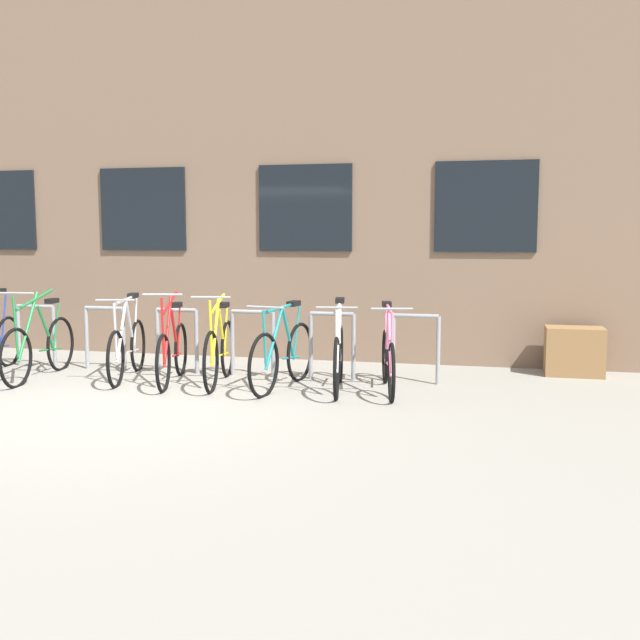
# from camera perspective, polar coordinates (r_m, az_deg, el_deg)

# --- Properties ---
(ground_plane) EXTENTS (42.00, 42.00, 0.00)m
(ground_plane) POSITION_cam_1_polar(r_m,az_deg,el_deg) (7.84, -15.55, -6.49)
(ground_plane) COLOR gray
(storefront_building) EXTENTS (28.00, 5.47, 6.41)m
(storefront_building) POSITION_cam_1_polar(r_m,az_deg,el_deg) (13.22, -3.36, 12.99)
(storefront_building) COLOR #7A604C
(storefront_building) RESTS_ON ground
(bike_rack) EXTENTS (6.58, 0.05, 0.82)m
(bike_rack) POSITION_cam_1_polar(r_m,az_deg,el_deg) (9.50, -10.96, -1.03)
(bike_rack) COLOR gray
(bike_rack) RESTS_ON ground
(bicycle_silver) EXTENTS (0.53, 1.68, 1.03)m
(bicycle_silver) POSITION_cam_1_polar(r_m,az_deg,el_deg) (9.29, -14.61, -2.04)
(bicycle_silver) COLOR black
(bicycle_silver) RESTS_ON ground
(bicycle_green) EXTENTS (0.44, 1.79, 1.11)m
(bicycle_green) POSITION_cam_1_polar(r_m,az_deg,el_deg) (9.63, -20.79, -1.91)
(bicycle_green) COLOR black
(bicycle_green) RESTS_ON ground
(bicycle_yellow) EXTENTS (0.44, 1.65, 1.09)m
(bicycle_yellow) POSITION_cam_1_polar(r_m,az_deg,el_deg) (8.74, -7.74, -2.39)
(bicycle_yellow) COLOR black
(bicycle_yellow) RESTS_ON ground
(bicycle_pink) EXTENTS (0.50, 1.63, 1.00)m
(bicycle_pink) POSITION_cam_1_polar(r_m,az_deg,el_deg) (8.30, 5.27, -2.97)
(bicycle_pink) COLOR black
(bicycle_pink) RESTS_ON ground
(bicycle_white) EXTENTS (0.44, 1.64, 1.03)m
(bicycle_white) POSITION_cam_1_polar(r_m,az_deg,el_deg) (8.33, 1.44, -2.80)
(bicycle_white) COLOR black
(bicycle_white) RESTS_ON ground
(bicycle_teal) EXTENTS (0.44, 1.67, 1.00)m
(bicycle_teal) POSITION_cam_1_polar(r_m,az_deg,el_deg) (8.43, -2.88, -2.67)
(bicycle_teal) COLOR black
(bicycle_teal) RESTS_ON ground
(bicycle_red) EXTENTS (0.51, 1.64, 1.11)m
(bicycle_red) POSITION_cam_1_polar(r_m,az_deg,el_deg) (8.90, -11.29, -2.36)
(bicycle_red) COLOR black
(bicycle_red) RESTS_ON ground
(planter_box) EXTENTS (0.70, 0.44, 0.60)m
(planter_box) POSITION_cam_1_polar(r_m,az_deg,el_deg) (9.71, 18.98, -2.29)
(planter_box) COLOR olive
(planter_box) RESTS_ON ground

